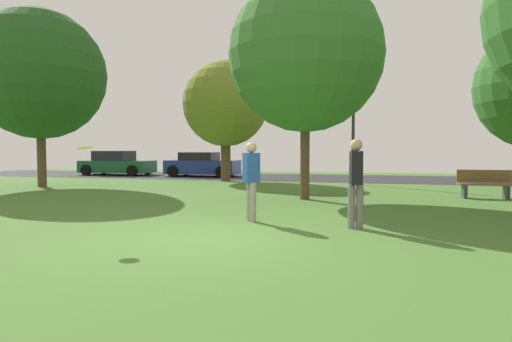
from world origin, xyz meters
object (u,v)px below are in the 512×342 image
at_px(birch_tree_lone, 306,55).
at_px(parked_car_blue, 202,165).
at_px(maple_tree_near, 39,75).
at_px(street_lamp_post, 353,133).
at_px(parked_car_green, 117,164).
at_px(person_thrower, 251,178).
at_px(park_bench, 485,184).
at_px(person_bystander, 356,179).
at_px(oak_tree_right, 225,104).
at_px(frisbee_disc, 85,148).

distance_m(birch_tree_lone, parked_car_blue, 12.55).
relative_size(maple_tree_near, street_lamp_post, 1.62).
bearing_deg(parked_car_green, person_thrower, -49.18).
distance_m(parked_car_green, park_bench, 19.81).
height_order(maple_tree_near, person_bystander, maple_tree_near).
xyz_separation_m(oak_tree_right, frisbee_disc, (1.62, -13.04, -2.16)).
relative_size(person_thrower, park_bench, 1.07).
relative_size(frisbee_disc, parked_car_blue, 0.08).
distance_m(frisbee_disc, parked_car_green, 18.75).
relative_size(birch_tree_lone, person_thrower, 3.99).
relative_size(oak_tree_right, person_thrower, 3.41).
xyz_separation_m(maple_tree_near, park_bench, (16.68, -0.18, -4.15)).
distance_m(person_thrower, parked_car_green, 18.35).
bearing_deg(parked_car_blue, person_thrower, -64.93).
distance_m(birch_tree_lone, person_thrower, 5.56).
xyz_separation_m(oak_tree_right, street_lamp_post, (6.05, -0.45, -1.49)).
xyz_separation_m(maple_tree_near, street_lamp_post, (12.53, 4.29, -2.37)).
relative_size(oak_tree_right, person_bystander, 3.31).
bearing_deg(maple_tree_near, parked_car_green, 100.43).
bearing_deg(person_thrower, parked_car_green, -91.49).
xyz_separation_m(maple_tree_near, frisbee_disc, (8.10, -8.30, -3.03)).
distance_m(frisbee_disc, park_bench, 11.86).
distance_m(oak_tree_right, park_bench, 11.79).
height_order(oak_tree_right, parked_car_blue, oak_tree_right).
xyz_separation_m(person_thrower, person_bystander, (2.20, -0.29, 0.03)).
bearing_deg(maple_tree_near, person_thrower, -29.86).
height_order(birch_tree_lone, street_lamp_post, birch_tree_lone).
distance_m(oak_tree_right, parked_car_blue, 5.01).
relative_size(birch_tree_lone, frisbee_disc, 21.62).
bearing_deg(oak_tree_right, street_lamp_post, -4.26).
bearing_deg(person_thrower, person_bystander, 130.15).
height_order(frisbee_disc, street_lamp_post, street_lamp_post).
height_order(parked_car_green, park_bench, parked_car_green).
bearing_deg(frisbee_disc, street_lamp_post, 70.60).
relative_size(maple_tree_near, birch_tree_lone, 1.07).
xyz_separation_m(birch_tree_lone, parked_car_green, (-12.61, 9.60, -3.79)).
bearing_deg(street_lamp_post, parked_car_green, 165.79).
distance_m(oak_tree_right, maple_tree_near, 8.07).
relative_size(person_bystander, parked_car_green, 0.41).
bearing_deg(person_thrower, oak_tree_right, -111.62).
distance_m(frisbee_disc, street_lamp_post, 13.36).
bearing_deg(birch_tree_lone, oak_tree_right, 125.75).
relative_size(person_thrower, frisbee_disc, 5.42).
distance_m(parked_car_green, street_lamp_post, 14.50).
height_order(maple_tree_near, park_bench, maple_tree_near).
height_order(person_bystander, park_bench, person_bystander).
xyz_separation_m(person_thrower, parked_car_blue, (-6.50, 13.89, -0.31)).
relative_size(park_bench, street_lamp_post, 0.36).
distance_m(maple_tree_near, street_lamp_post, 13.45).
height_order(parked_car_green, parked_car_blue, parked_car_green).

